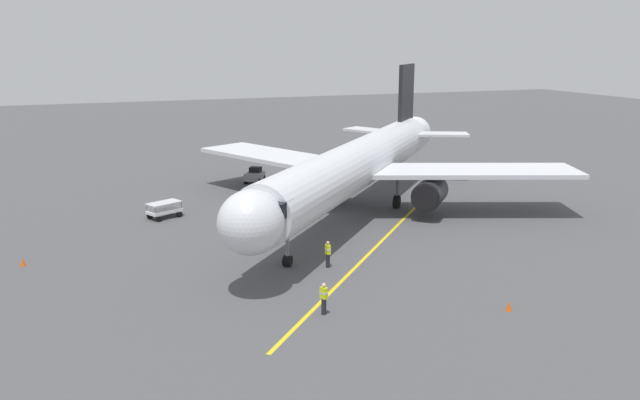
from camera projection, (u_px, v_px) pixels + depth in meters
name	position (u px, v px, depth m)	size (l,w,h in m)	color
ground_plane	(341.00, 216.00, 51.50)	(220.00, 220.00, 0.00)	#4C4C4F
apron_lead_in_line	(389.00, 234.00, 46.63)	(0.24, 40.00, 0.01)	yellow
airplane	(358.00, 165.00, 51.38)	(32.62, 33.47, 11.50)	silver
ground_crew_marshaller	(324.00, 298.00, 32.65)	(0.39, 0.47, 1.71)	#23232D
ground_crew_wing_walker	(328.00, 254.00, 39.48)	(0.27, 0.41, 1.71)	#23232D
baggage_cart_near_nose	(164.00, 210.00, 50.71)	(2.95, 2.43, 1.27)	white
tug_portside	(255.00, 175.00, 63.53)	(2.52, 2.75, 1.50)	#9E9EA3
safety_cone_nose_left	(23.00, 262.00, 39.88)	(0.32, 0.32, 0.55)	#F2590F
safety_cone_nose_right	(509.00, 306.00, 33.23)	(0.32, 0.32, 0.55)	#F2590F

